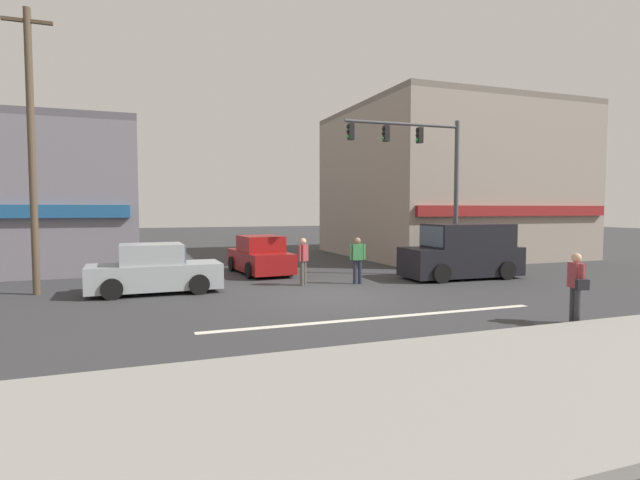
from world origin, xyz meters
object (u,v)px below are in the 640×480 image
object	(u,v)px
utility_pole_near_left	(32,149)
sedan_waiting_far	(154,271)
traffic_light_mast	(428,168)
van_crossing_leftbound	(463,252)
pedestrian_foreground_with_bag	(576,284)
pedestrian_far_side	(303,259)
sedan_parked_curbside	(260,257)
pedestrian_mid_crossing	(357,258)

from	to	relation	value
utility_pole_near_left	sedan_waiting_far	world-z (taller)	utility_pole_near_left
traffic_light_mast	van_crossing_leftbound	distance (m)	3.58
pedestrian_foreground_with_bag	sedan_waiting_far	bearing A→B (deg)	138.56
utility_pole_near_left	pedestrian_far_side	xyz separation A→B (m)	(8.47, -1.12, -3.61)
traffic_light_mast	sedan_waiting_far	distance (m)	10.90
van_crossing_leftbound	pedestrian_far_side	world-z (taller)	van_crossing_leftbound
pedestrian_foreground_with_bag	pedestrian_far_side	bearing A→B (deg)	117.58
sedan_parked_curbside	pedestrian_mid_crossing	bearing A→B (deg)	-56.80
sedan_waiting_far	pedestrian_foreground_with_bag	xyz separation A→B (m)	(9.07, -8.01, 0.24)
traffic_light_mast	sedan_waiting_far	world-z (taller)	traffic_light_mast
sedan_waiting_far	pedestrian_foreground_with_bag	distance (m)	12.10
traffic_light_mast	pedestrian_foreground_with_bag	xyz separation A→B (m)	(-1.22, -8.28, -3.35)
pedestrian_far_side	pedestrian_foreground_with_bag	bearing A→B (deg)	-62.42
traffic_light_mast	van_crossing_leftbound	bearing A→B (deg)	-38.30
traffic_light_mast	pedestrian_far_side	world-z (taller)	traffic_light_mast
sedan_parked_curbside	van_crossing_leftbound	bearing A→B (deg)	-30.01
pedestrian_foreground_with_bag	pedestrian_mid_crossing	xyz separation A→B (m)	(-2.15, 7.51, -0.00)
traffic_light_mast	van_crossing_leftbound	world-z (taller)	traffic_light_mast
sedan_waiting_far	pedestrian_foreground_with_bag	size ratio (longest dim) A/B	2.47
sedan_parked_curbside	pedestrian_far_side	distance (m)	3.73
sedan_parked_curbside	pedestrian_mid_crossing	xyz separation A→B (m)	(2.62, -4.00, 0.24)
traffic_light_mast	sedan_parked_curbside	size ratio (longest dim) A/B	1.47
utility_pole_near_left	van_crossing_leftbound	size ratio (longest dim) A/B	1.89
pedestrian_foreground_with_bag	utility_pole_near_left	bearing A→B (deg)	144.50
utility_pole_near_left	pedestrian_mid_crossing	world-z (taller)	utility_pole_near_left
sedan_parked_curbside	sedan_waiting_far	distance (m)	5.54
traffic_light_mast	van_crossing_leftbound	xyz separation A→B (m)	(1.09, -0.86, -3.30)
utility_pole_near_left	traffic_light_mast	bearing A→B (deg)	-2.85
utility_pole_near_left	sedan_parked_curbside	distance (m)	9.06
utility_pole_near_left	sedan_parked_curbside	world-z (taller)	utility_pole_near_left
sedan_parked_curbside	pedestrian_foreground_with_bag	size ratio (longest dim) A/B	2.53
pedestrian_foreground_with_bag	pedestrian_far_side	world-z (taller)	same
traffic_light_mast	pedestrian_far_side	distance (m)	6.30
utility_pole_near_left	pedestrian_mid_crossing	xyz separation A→B (m)	(10.41, -1.46, -3.61)
utility_pole_near_left	traffic_light_mast	distance (m)	13.80
pedestrian_foreground_with_bag	pedestrian_mid_crossing	bearing A→B (deg)	106.00
sedan_parked_curbside	pedestrian_foreground_with_bag	distance (m)	12.46
utility_pole_near_left	pedestrian_mid_crossing	bearing A→B (deg)	-7.97
utility_pole_near_left	pedestrian_far_side	size ratio (longest dim) A/B	5.28
sedan_parked_curbside	van_crossing_leftbound	size ratio (longest dim) A/B	0.91
van_crossing_leftbound	sedan_parked_curbside	bearing A→B (deg)	149.99
sedan_waiting_far	pedestrian_mid_crossing	distance (m)	6.94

